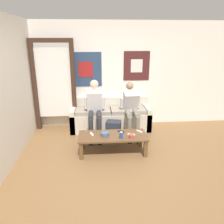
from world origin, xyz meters
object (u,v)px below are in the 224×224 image
coffee_table (113,138)px  backpack (113,131)px  person_seated_adult (95,106)px  person_seated_teen (131,107)px  game_controller_near_right (139,131)px  couch (110,117)px  cell_phone (121,132)px  pillar_candle (131,136)px  drink_can_blue (121,135)px  game_controller_far_center (92,134)px  ceramic_bowl (105,134)px  game_controller_near_left (131,134)px

coffee_table → backpack: 0.57m
person_seated_adult → person_seated_teen: size_ratio=1.07×
person_seated_adult → game_controller_near_right: (0.88, -0.74, -0.32)m
couch → cell_phone: size_ratio=13.36×
person_seated_teen → pillar_candle: (-0.16, -1.05, -0.25)m
drink_can_blue → game_controller_far_center: (-0.55, 0.20, -0.05)m
couch → backpack: couch is taller
couch → coffee_table: size_ratio=1.47×
cell_phone → ceramic_bowl: bearing=-152.0°
couch → person_seated_adult: size_ratio=1.53×
person_seated_teen → person_seated_adult: bearing=-177.4°
coffee_table → game_controller_far_center: (-0.41, 0.06, 0.07)m
person_seated_teen → ceramic_bowl: 1.15m
game_controller_far_center → pillar_candle: bearing=-16.1°
drink_can_blue → game_controller_near_right: drink_can_blue is taller
pillar_candle → cell_phone: size_ratio=0.62×
person_seated_adult → game_controller_near_right: size_ratio=9.20×
couch → person_seated_adult: (-0.37, -0.36, 0.40)m
coffee_table → game_controller_near_right: (0.54, 0.11, 0.07)m
backpack → pillar_candle: 0.80m
coffee_table → game_controller_near_left: (0.36, -0.02, 0.07)m
ceramic_bowl → game_controller_near_left: size_ratio=1.14×
game_controller_far_center → person_seated_teen: bearing=42.8°
drink_can_blue → game_controller_far_center: drink_can_blue is taller
person_seated_teen → game_controller_near_right: bearing=-86.7°
coffee_table → person_seated_adult: person_seated_adult is taller
coffee_table → person_seated_adult: bearing=111.5°
person_seated_teen → backpack: person_seated_teen is taller
person_seated_teen → drink_can_blue: person_seated_teen is taller
person_seated_teen → pillar_candle: size_ratio=13.10×
person_seated_teen → game_controller_far_center: 1.26m
game_controller_near_left → cell_phone: game_controller_near_left is taller
person_seated_adult → ceramic_bowl: person_seated_adult is taller
person_seated_adult → pillar_candle: 1.25m
person_seated_adult → drink_can_blue: 1.14m
game_controller_near_left → game_controller_far_center: same height
game_controller_near_left → coffee_table: bearing=176.2°
person_seated_teen → game_controller_near_left: bearing=-98.6°
coffee_table → ceramic_bowl: ceramic_bowl is taller
person_seated_adult → backpack: size_ratio=2.92×
game_controller_far_center → cell_phone: bearing=8.5°
game_controller_near_left → cell_phone: (-0.18, 0.17, -0.01)m
game_controller_near_left → pillar_candle: bearing=-98.6°
backpack → couch: bearing=91.8°
ceramic_bowl → pillar_candle: 0.50m
coffee_table → backpack: backpack is taller
ceramic_bowl → drink_can_blue: 0.32m
pillar_candle → cell_phone: 0.34m
game_controller_far_center → backpack: bearing=47.4°
person_seated_adult → person_seated_teen: (0.83, 0.04, -0.04)m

